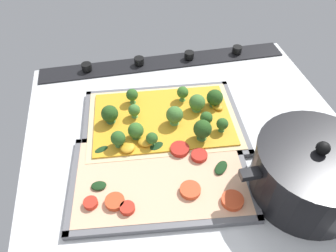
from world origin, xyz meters
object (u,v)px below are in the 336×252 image
object	(u,v)px
baking_tray_back	(161,178)
cooking_pot	(311,172)
baking_tray_front	(163,122)
broccoli_pizza	(165,118)
veggie_pizza_back	(162,177)

from	to	relation	value
baking_tray_back	cooking_pot	distance (cm)	28.39
baking_tray_front	broccoli_pizza	bearing A→B (deg)	124.89
broccoli_pizza	veggie_pizza_back	bearing A→B (deg)	76.36
veggie_pizza_back	cooking_pot	size ratio (longest dim) A/B	1.25
baking_tray_front	baking_tray_back	distance (cm)	16.11
baking_tray_back	veggie_pizza_back	size ratio (longest dim) A/B	1.08
broccoli_pizza	veggie_pizza_back	xyz separation A→B (cm)	(3.72, 15.31, -1.10)
veggie_pizza_back	broccoli_pizza	bearing A→B (deg)	-103.64
cooking_pot	broccoli_pizza	bearing A→B (deg)	-45.24
baking_tray_front	veggie_pizza_back	distance (cm)	16.33
baking_tray_front	veggie_pizza_back	bearing A→B (deg)	78.51
baking_tray_front	baking_tray_back	world-z (taller)	same
broccoli_pizza	veggie_pizza_back	size ratio (longest dim) A/B	1.02
baking_tray_front	baking_tray_back	xyz separation A→B (cm)	(3.49, 15.73, 0.01)
broccoli_pizza	baking_tray_back	size ratio (longest dim) A/B	0.95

